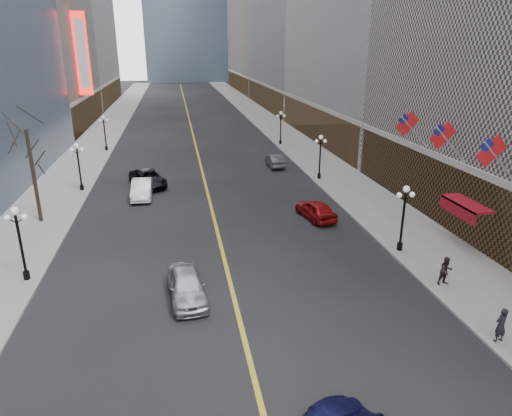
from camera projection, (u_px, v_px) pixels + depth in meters
name	position (u px, v px, depth m)	size (l,w,h in m)	color
sidewalk_east	(289.00, 138.00, 68.31)	(6.00, 230.00, 0.15)	gray
sidewalk_west	(94.00, 145.00, 63.72)	(6.00, 230.00, 0.15)	gray
lane_line	(192.00, 130.00, 75.31)	(0.25, 200.00, 0.02)	gold
streetlamp_east_1	(404.00, 212.00, 29.89)	(1.26, 0.44, 4.52)	black
streetlamp_east_2	(320.00, 152.00, 46.59)	(1.26, 0.44, 4.52)	black
streetlamp_east_3	(281.00, 124.00, 63.29)	(1.26, 0.44, 4.52)	black
streetlamp_west_1	(19.00, 236.00, 26.02)	(1.26, 0.44, 4.52)	black
streetlamp_west_2	(78.00, 162.00, 42.72)	(1.26, 0.44, 4.52)	black
streetlamp_west_3	(104.00, 129.00, 59.42)	(1.26, 0.44, 4.52)	black
flag_3	(494.00, 154.00, 26.21)	(2.87, 0.12, 2.87)	#B2B2B7
flag_4	(445.00, 138.00, 30.85)	(2.87, 0.12, 2.87)	#B2B2B7
flag_5	(409.00, 126.00, 35.49)	(2.87, 0.12, 2.87)	#B2B2B7
awning_c	(464.00, 205.00, 30.53)	(1.40, 4.00, 0.93)	maroon
theatre_marquee	(82.00, 54.00, 68.69)	(2.00, 0.55, 12.00)	red
tree_west_far	(28.00, 144.00, 33.90)	(3.60, 3.60, 7.92)	#2D231C
car_nb_near	(187.00, 286.00, 24.85)	(1.91, 4.75, 1.62)	#A7AAAF
car_nb_mid	(142.00, 189.00, 41.65)	(1.74, 4.98, 1.64)	white
car_nb_far	(148.00, 178.00, 45.03)	(2.65, 5.75, 1.60)	black
car_sb_mid	(316.00, 209.00, 36.57)	(1.84, 4.56, 1.55)	maroon
car_sb_far	(275.00, 160.00, 52.45)	(1.52, 4.37, 1.44)	#494E51
ped_ne_corner	(501.00, 325.00, 20.98)	(0.64, 0.47, 1.75)	black
ped_east_walk	(446.00, 271.00, 26.07)	(0.83, 0.46, 1.71)	black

